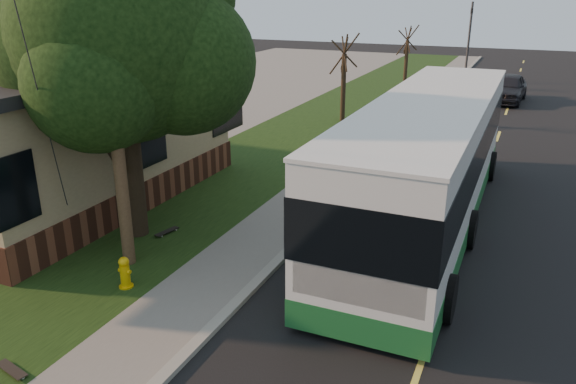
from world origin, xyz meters
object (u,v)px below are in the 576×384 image
(bare_tree_near, at_px, (344,79))
(fire_hydrant, at_px, (125,272))
(traffic_signal, at_px, (469,36))
(skateboard_spare, at_px, (12,370))
(transit_bus, at_px, (428,159))
(skateboard_main, at_px, (167,232))
(bare_tree_far, at_px, (406,57))
(leafy_tree, at_px, (124,41))
(distant_car, at_px, (507,88))
(utility_pole, at_px, (109,74))
(dumpster, at_px, (48,189))

(bare_tree_near, bearing_deg, fire_hydrant, -87.14)
(bare_tree_near, xyz_separation_m, traffic_signal, (4.00, 16.00, 1.01))
(bare_tree_near, xyz_separation_m, skateboard_spare, (1.00, -21.21, -2.03))
(transit_bus, height_order, skateboard_main, transit_bus)
(bare_tree_far, bearing_deg, traffic_signal, 48.81)
(transit_bus, xyz_separation_m, skateboard_main, (-6.25, -3.66, -1.80))
(leafy_tree, bearing_deg, fire_hydrant, -59.33)
(fire_hydrant, height_order, transit_bus, transit_bus)
(bare_tree_far, relative_size, distant_car, 0.83)
(bare_tree_far, xyz_separation_m, skateboard_main, (-0.47, -27.19, -1.88))
(skateboard_main, height_order, skateboard_spare, same)
(skateboard_spare, bearing_deg, transit_bus, 61.40)
(skateboard_main, bearing_deg, fire_hydrant, -72.69)
(utility_pole, bearing_deg, bare_tree_near, 90.66)
(skateboard_main, relative_size, skateboard_spare, 0.99)
(traffic_signal, height_order, skateboard_spare, traffic_signal)
(transit_bus, relative_size, skateboard_main, 17.30)
(skateboard_main, xyz_separation_m, skateboard_spare, (0.97, -6.01, 0.00))
(bare_tree_near, relative_size, traffic_signal, 0.78)
(utility_pole, xyz_separation_m, bare_tree_far, (0.31, 29.01, -2.63))
(leafy_tree, bearing_deg, bare_tree_near, 87.50)
(leafy_tree, xyz_separation_m, skateboard_spare, (1.67, -5.86, -5.04))
(leafy_tree, bearing_deg, skateboard_main, 12.66)
(skateboard_main, distance_m, skateboard_spare, 6.09)
(skateboard_main, distance_m, dumpster, 4.57)
(fire_hydrant, distance_m, skateboard_main, 2.95)
(bare_tree_far, distance_m, dumpster, 27.38)
(distant_car, bearing_deg, utility_pole, -101.07)
(skateboard_main, bearing_deg, leafy_tree, -167.34)
(traffic_signal, bearing_deg, leafy_tree, -98.47)
(bare_tree_near, relative_size, distant_car, 0.89)
(transit_bus, bearing_deg, dumpster, -162.76)
(traffic_signal, xyz_separation_m, skateboard_main, (-3.97, -31.19, -3.04))
(utility_pole, distance_m, transit_bus, 8.62)
(bare_tree_far, bearing_deg, transit_bus, -76.21)
(traffic_signal, height_order, dumpster, traffic_signal)
(utility_pole, height_order, bare_tree_near, utility_pole)
(bare_tree_near, xyz_separation_m, transit_bus, (6.28, -11.53, -0.23))
(transit_bus, bearing_deg, leafy_tree, -151.20)
(transit_bus, height_order, skateboard_spare, transit_bus)
(utility_pole, distance_m, dumpster, 6.55)
(leafy_tree, relative_size, distant_car, 1.61)
(fire_hydrant, distance_m, bare_tree_near, 18.10)
(leafy_tree, height_order, bare_tree_near, leafy_tree)
(utility_pole, relative_size, skateboard_main, 11.75)
(leafy_tree, distance_m, bare_tree_near, 15.66)
(bare_tree_near, bearing_deg, distant_car, 51.11)
(bare_tree_near, distance_m, bare_tree_far, 12.01)
(leafy_tree, height_order, distant_car, leafy_tree)
(traffic_signal, distance_m, transit_bus, 27.65)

